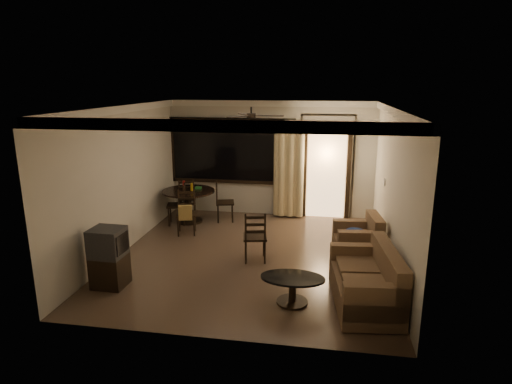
% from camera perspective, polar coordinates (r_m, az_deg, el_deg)
% --- Properties ---
extents(ground, '(5.50, 5.50, 0.00)m').
position_cam_1_polar(ground, '(8.25, -0.59, -8.52)').
color(ground, '#7F6651').
rests_on(ground, ground).
extents(room_shell, '(5.50, 6.70, 5.50)m').
position_cam_1_polar(room_shell, '(9.38, 4.85, 5.88)').
color(room_shell, beige).
rests_on(room_shell, ground).
extents(dining_table, '(1.23, 1.23, 0.99)m').
position_cam_1_polar(dining_table, '(10.16, -8.96, -0.66)').
color(dining_table, black).
rests_on(dining_table, ground).
extents(dining_chair_west, '(0.51, 0.51, 0.95)m').
position_cam_1_polar(dining_chair_west, '(10.13, -10.43, -2.66)').
color(dining_chair_west, black).
rests_on(dining_chair_west, ground).
extents(dining_chair_east, '(0.51, 0.51, 0.95)m').
position_cam_1_polar(dining_chair_east, '(10.21, -4.21, -2.31)').
color(dining_chair_east, black).
rests_on(dining_chair_east, ground).
extents(dining_chair_south, '(0.51, 0.55, 0.95)m').
position_cam_1_polar(dining_chair_south, '(9.42, -9.25, -3.77)').
color(dining_chair_south, black).
rests_on(dining_chair_south, ground).
extents(dining_chair_north, '(0.51, 0.51, 0.95)m').
position_cam_1_polar(dining_chair_north, '(10.73, -9.11, -1.64)').
color(dining_chair_north, black).
rests_on(dining_chair_north, ground).
extents(tv_cabinet, '(0.53, 0.48, 0.98)m').
position_cam_1_polar(tv_cabinet, '(7.32, -19.01, -8.24)').
color(tv_cabinet, black).
rests_on(tv_cabinet, ground).
extents(sofa, '(1.02, 1.69, 0.86)m').
position_cam_1_polar(sofa, '(6.65, 14.82, -11.69)').
color(sofa, '#41281E').
rests_on(sofa, ground).
extents(armchair, '(0.91, 0.91, 0.82)m').
position_cam_1_polar(armchair, '(8.26, 13.66, -6.38)').
color(armchair, '#41281E').
rests_on(armchair, ground).
extents(coffee_table, '(0.96, 0.58, 0.42)m').
position_cam_1_polar(coffee_table, '(6.53, 4.89, -12.33)').
color(coffee_table, black).
rests_on(coffee_table, ground).
extents(side_chair, '(0.50, 0.50, 0.96)m').
position_cam_1_polar(side_chair, '(7.95, -0.13, -7.20)').
color(side_chair, black).
rests_on(side_chair, ground).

